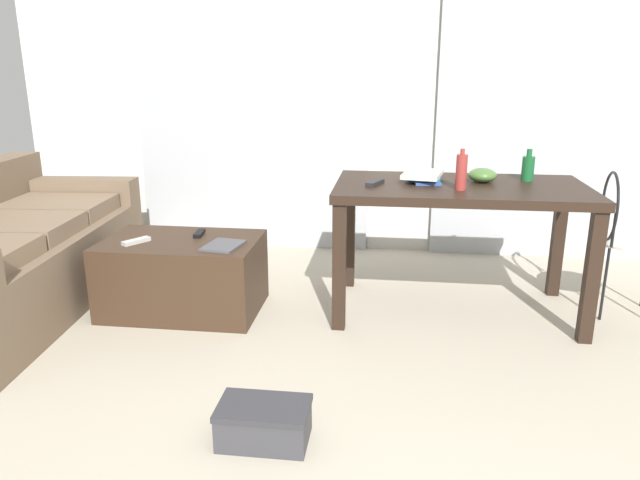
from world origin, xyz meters
name	(u,v)px	position (x,y,z in m)	size (l,w,h in m)	color
ground_plane	(395,364)	(0.00, 1.17, 0.00)	(7.53, 7.53, 0.00)	#B2A893
wall_back	(403,88)	(0.00, 3.14, 1.24)	(5.99, 0.10, 2.49)	silver
curtains	(402,115)	(0.00, 3.05, 1.05)	(4.09, 0.03, 2.10)	#B2B7BC
couch	(2,257)	(-2.33, 1.60, 0.32)	(1.07, 2.05, 0.80)	brown
coffee_table	(183,275)	(-1.25, 1.69, 0.22)	(0.89, 0.58, 0.44)	#382619
craft_table	(460,202)	(0.33, 1.89, 0.66)	(1.40, 0.78, 0.76)	black
wire_chair	(621,228)	(1.25, 1.99, 0.51)	(0.40, 0.42, 0.84)	silver
bottle_near	(461,172)	(0.31, 1.74, 0.86)	(0.06, 0.06, 0.22)	#99332D
bottle_far	(528,168)	(0.73, 2.06, 0.84)	(0.07, 0.07, 0.18)	#195B2D
bowl	(482,175)	(0.46, 1.98, 0.80)	(0.16, 0.16, 0.08)	#477033
book_stack	(424,176)	(0.13, 1.95, 0.79)	(0.26, 0.33, 0.06)	#33519E
tv_remote_on_table	(375,183)	(-0.15, 1.82, 0.77)	(0.05, 0.16, 0.02)	#232326
tv_remote_primary	(199,233)	(-1.18, 1.80, 0.45)	(0.04, 0.14, 0.02)	black
tv_remote_secondary	(136,241)	(-1.48, 1.60, 0.45)	(0.05, 0.17, 0.02)	#B7B7B2
magazine	(223,245)	(-0.97, 1.59, 0.44)	(0.18, 0.24, 0.01)	#4C4C51
shoebox	(264,423)	(-0.50, 0.48, 0.08)	(0.35, 0.22, 0.16)	#38383D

